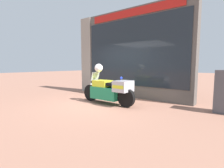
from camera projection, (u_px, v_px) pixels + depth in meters
ground_plane at (98, 103)px, 6.64m from camera, size 60.00×60.00×0.00m
shop_building at (122, 54)px, 8.18m from camera, size 5.88×0.55×3.90m
window_display at (133, 86)px, 7.97m from camera, size 4.72×0.30×2.11m
paramedic_motorcycle at (110, 90)px, 6.47m from camera, size 2.41×0.64×1.18m
white_helmet at (99, 68)px, 6.72m from camera, size 0.32×0.32×0.32m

